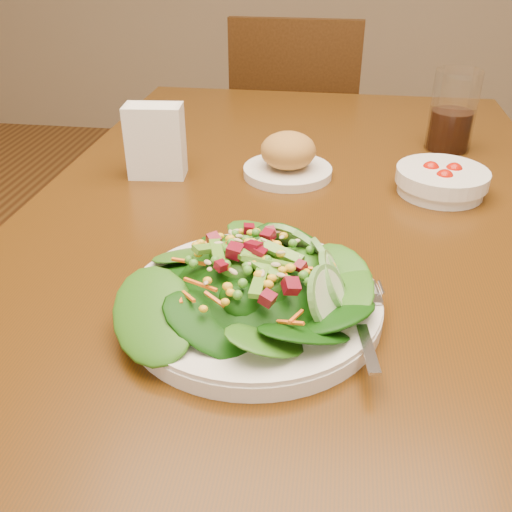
{
  "coord_description": "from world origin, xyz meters",
  "views": [
    {
      "loc": [
        0.05,
        -0.85,
        1.16
      ],
      "look_at": [
        -0.03,
        -0.28,
        0.82
      ],
      "focal_mm": 40.0,
      "sensor_mm": 36.0,
      "label": 1
    }
  ],
  "objects": [
    {
      "name": "ground_plane",
      "position": [
        0.0,
        0.0,
        0.0
      ],
      "size": [
        5.0,
        5.0,
        0.0
      ],
      "primitive_type": "plane",
      "color": "#8E5B22"
    },
    {
      "name": "dining_table",
      "position": [
        0.0,
        0.0,
        0.65
      ],
      "size": [
        0.9,
        1.4,
        0.75
      ],
      "color": "#462407",
      "rests_on": "ground_plane"
    },
    {
      "name": "chair_far",
      "position": [
        -0.09,
        1.04,
        0.48
      ],
      "size": [
        0.42,
        0.43,
        0.9
      ],
      "rotation": [
        0.0,
        0.0,
        3.13
      ],
      "color": "#3C210B",
      "rests_on": "ground_plane"
    },
    {
      "name": "salad_plate",
      "position": [
        -0.02,
        -0.3,
        0.78
      ],
      "size": [
        0.31,
        0.3,
        0.09
      ],
      "rotation": [
        0.0,
        0.0,
        0.39
      ],
      "color": "white",
      "rests_on": "dining_table"
    },
    {
      "name": "bread_plate",
      "position": [
        -0.03,
        0.12,
        0.78
      ],
      "size": [
        0.16,
        0.16,
        0.08
      ],
      "color": "white",
      "rests_on": "dining_table"
    },
    {
      "name": "tomato_bowl",
      "position": [
        0.23,
        0.08,
        0.77
      ],
      "size": [
        0.15,
        0.15,
        0.05
      ],
      "color": "white",
      "rests_on": "dining_table"
    },
    {
      "name": "drinking_glass",
      "position": [
        0.27,
        0.31,
        0.82
      ],
      "size": [
        0.09,
        0.09,
        0.16
      ],
      "color": "silver",
      "rests_on": "dining_table"
    },
    {
      "name": "napkin_holder",
      "position": [
        -0.27,
        0.09,
        0.82
      ],
      "size": [
        0.1,
        0.06,
        0.13
      ],
      "rotation": [
        0.0,
        0.0,
        0.1
      ],
      "color": "white",
      "rests_on": "dining_table"
    }
  ]
}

